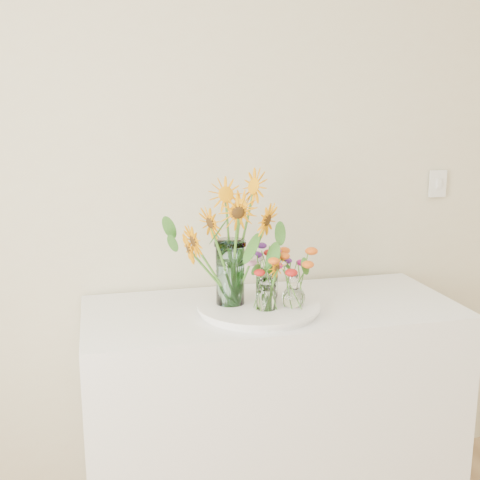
{
  "coord_description": "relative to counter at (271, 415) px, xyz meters",
  "views": [
    {
      "loc": [
        -0.69,
        -0.13,
        1.63
      ],
      "look_at": [
        -0.19,
        1.91,
        1.17
      ],
      "focal_mm": 45.0,
      "sensor_mm": 36.0,
      "label": 1
    }
  ],
  "objects": [
    {
      "name": "wildflower_posy_c",
      "position": [
        -0.01,
        0.03,
        0.58
      ],
      "size": [
        0.19,
        0.19,
        0.21
      ],
      "primitive_type": null,
      "color": "#E05A13",
      "rests_on": "tray"
    },
    {
      "name": "small_vase_c",
      "position": [
        -0.01,
        0.03,
        0.53
      ],
      "size": [
        0.07,
        0.07,
        0.12
      ],
      "primitive_type": "cylinder",
      "rotation": [
        0.0,
        0.0,
        0.12
      ],
      "color": "white",
      "rests_on": "tray"
    },
    {
      "name": "small_vase_b",
      "position": [
        0.05,
        -0.1,
        0.54
      ],
      "size": [
        0.1,
        0.1,
        0.12
      ],
      "primitive_type": null,
      "rotation": [
        0.0,
        0.0,
        -0.2
      ],
      "color": "white",
      "rests_on": "tray"
    },
    {
      "name": "tray",
      "position": [
        -0.07,
        -0.05,
        0.46
      ],
      "size": [
        0.42,
        0.42,
        0.02
      ],
      "primitive_type": "cylinder",
      "color": "white",
      "rests_on": "counter"
    },
    {
      "name": "counter",
      "position": [
        0.0,
        0.0,
        0.0
      ],
      "size": [
        1.4,
        0.6,
        0.9
      ],
      "primitive_type": "cube",
      "color": "white",
      "rests_on": "ground_plane"
    },
    {
      "name": "wildflower_posy_a",
      "position": [
        -0.06,
        -0.11,
        0.58
      ],
      "size": [
        0.2,
        0.2,
        0.21
      ],
      "primitive_type": null,
      "color": "#E05A13",
      "rests_on": "tray"
    },
    {
      "name": "small_vase_a",
      "position": [
        -0.06,
        -0.11,
        0.54
      ],
      "size": [
        0.07,
        0.07,
        0.12
      ],
      "primitive_type": "cylinder",
      "rotation": [
        0.0,
        0.0,
        -0.03
      ],
      "color": "white",
      "rests_on": "tray"
    },
    {
      "name": "mason_jar",
      "position": [
        -0.17,
        -0.02,
        0.6
      ],
      "size": [
        0.12,
        0.12,
        0.24
      ],
      "primitive_type": "cylinder",
      "rotation": [
        0.0,
        0.0,
        -0.15
      ],
      "color": "#ACDFE5",
      "rests_on": "tray"
    },
    {
      "name": "sunflower_bouquet",
      "position": [
        -0.17,
        -0.02,
        0.72
      ],
      "size": [
        0.81,
        0.81,
        0.49
      ],
      "primitive_type": null,
      "rotation": [
        0.0,
        0.0,
        -0.15
      ],
      "color": "orange",
      "rests_on": "tray"
    },
    {
      "name": "wildflower_posy_b",
      "position": [
        0.05,
        -0.1,
        0.58
      ],
      "size": [
        0.21,
        0.21,
        0.21
      ],
      "primitive_type": null,
      "color": "#E05A13",
      "rests_on": "tray"
    }
  ]
}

